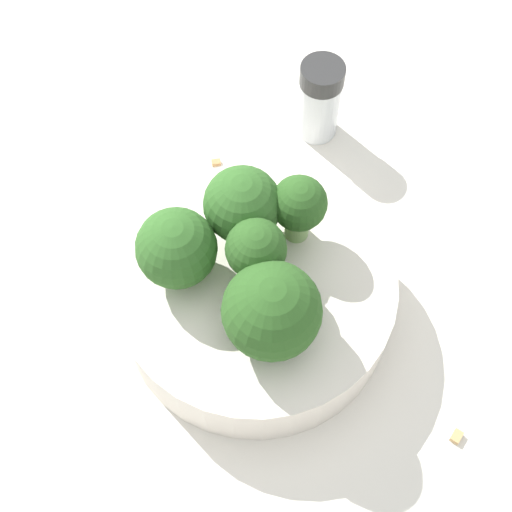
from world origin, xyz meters
The scene contains 10 objects.
ground_plane centered at (0.00, 0.00, 0.00)m, with size 3.00×3.00×0.00m, color silver.
bowl centered at (0.00, 0.00, 0.02)m, with size 0.17×0.17×0.04m, color silver.
broccoli_floret_0 centered at (0.00, 0.00, 0.08)m, with size 0.03×0.03×0.05m.
broccoli_floret_1 centered at (-0.03, 0.00, 0.08)m, with size 0.05×0.05×0.06m.
broccoli_floret_2 centered at (-0.02, 0.03, 0.08)m, with size 0.03×0.03×0.05m.
broccoli_floret_3 centered at (-0.02, -0.04, 0.07)m, with size 0.05×0.05×0.05m.
broccoli_floret_4 centered at (0.03, 0.00, 0.07)m, with size 0.05×0.05×0.06m.
pepper_shaker centered at (-0.13, 0.08, 0.03)m, with size 0.03×0.03×0.06m.
almond_crumb_0 centered at (-0.12, 0.00, 0.00)m, with size 0.01×0.00×0.01m, color #AD7F4C.
almond_crumb_2 centered at (0.11, 0.10, 0.00)m, with size 0.01×0.01×0.01m, color tan.
Camera 1 is at (0.18, -0.05, 0.42)m, focal length 50.00 mm.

